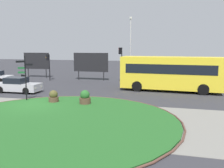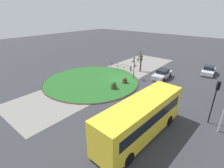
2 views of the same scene
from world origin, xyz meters
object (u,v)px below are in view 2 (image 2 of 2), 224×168
bollard_foreground (131,68)px  planter_kerbside (125,81)px  traffic_light_near (216,94)px  car_near_lane (209,71)px  signpost_directional (134,66)px  bus_yellow (141,118)px  planter_near_signpost (114,86)px  street_tree_bare (141,62)px  car_far_lane (162,74)px

bollard_foreground → planter_kerbside: planter_kerbside is taller
bollard_foreground → traffic_light_near: (8.05, 14.37, 2.62)m
car_near_lane → signpost_directional: bearing=-45.9°
bollard_foreground → car_near_lane: (-6.80, 11.15, 0.21)m
planter_kerbside → bus_yellow: bearing=42.2°
planter_near_signpost → street_tree_bare: (-8.74, -1.09, 1.26)m
planter_near_signpost → planter_kerbside: planter_near_signpost is taller
bollard_foreground → traffic_light_near: bearing=60.7°
bollard_foreground → planter_kerbside: 6.06m
signpost_directional → car_far_lane: bearing=132.5°
bus_yellow → car_near_lane: bearing=1.0°
car_far_lane → street_tree_bare: (-0.69, -4.43, 1.11)m
signpost_directional → bus_yellow: bearing=35.3°
car_far_lane → bus_yellow: bearing=15.9°
bus_yellow → planter_near_signpost: bearing=56.0°
bollard_foreground → planter_near_signpost: 8.46m
bus_yellow → bollard_foreground: bearing=39.8°
signpost_directional → car_near_lane: signpost_directional is taller
bollard_foreground → car_near_lane: 13.06m
planter_near_signpost → bus_yellow: bearing=52.5°
car_far_lane → street_tree_bare: size_ratio=1.20×
car_far_lane → planter_kerbside: 6.42m
signpost_directional → traffic_light_near: size_ratio=0.86×
planter_near_signpost → car_far_lane: bearing=157.5°
bollard_foreground → car_far_lane: (0.00, 5.91, 0.22)m
traffic_light_near → planter_near_signpost: 12.07m
bus_yellow → signpost_directional: bearing=38.8°
signpost_directional → bollard_foreground: size_ratio=4.28×
traffic_light_near → street_tree_bare: traffic_light_near is taller
car_near_lane → car_far_lane: 8.58m
signpost_directional → car_far_lane: size_ratio=0.83×
planter_kerbside → street_tree_bare: size_ratio=0.27×
bollard_foreground → bus_yellow: 17.35m
bollard_foreground → planter_near_signpost: size_ratio=0.76×
car_near_lane → bus_yellow: bearing=-7.4°
bollard_foreground → planter_near_signpost: planter_near_signpost is taller
traffic_light_near → planter_near_signpost: size_ratio=3.75×
street_tree_bare → signpost_directional: bearing=15.9°
signpost_directional → planter_kerbside: signpost_directional is taller
car_near_lane → traffic_light_near: 15.39m
bollard_foreground → car_far_lane: size_ratio=0.19×
bollard_foreground → traffic_light_near: traffic_light_near is taller
signpost_directional → planter_near_signpost: (4.98, 0.02, -1.59)m
bus_yellow → street_tree_bare: street_tree_bare is taller
car_near_lane → car_far_lane: bearing=-42.5°
planter_near_signpost → planter_kerbside: (-2.57, 0.00, -0.06)m
traffic_light_near → planter_kerbside: (-2.56, -11.80, -2.60)m
planter_kerbside → car_far_lane: bearing=148.7°
car_far_lane → planter_kerbside: size_ratio=4.38×
signpost_directional → planter_near_signpost: size_ratio=3.23×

